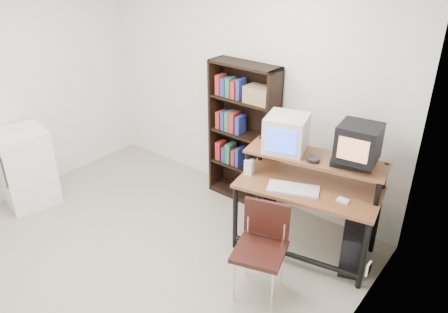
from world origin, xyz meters
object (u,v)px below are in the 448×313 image
Objects in this scene: crt_monitor at (286,134)px; pc_tower at (353,246)px; crt_tv at (359,143)px; mini_fridge at (26,167)px; bookshelf at (244,131)px; school_chair at (262,241)px; computer_desk at (309,188)px.

pc_tower is at bearing -16.36° from crt_monitor.
mini_fridge is at bearing -164.81° from crt_tv.
pc_tower is 0.50× the size of mini_fridge.
crt_monitor is at bearing -25.64° from bookshelf.
pc_tower is 0.28× the size of bookshelf.
mini_fridge reaches higher than school_chair.
school_chair is at bearing -120.42° from crt_tv.
pc_tower is 0.54× the size of school_chair.
crt_tv is 1.19m from school_chair.
computer_desk is 0.64m from crt_tv.
crt_monitor is 1.23m from pc_tower.
bookshelf is at bearing 147.20° from computer_desk.
mini_fridge is (-1.90, -1.64, -0.39)m from bookshelf.
crt_monitor is 3.01m from mini_fridge.
crt_monitor is at bearing 38.77° from mini_fridge.
crt_tv is 1.49m from bookshelf.
school_chair is 0.93× the size of mini_fridge.
school_chair is at bearing -47.58° from bookshelf.
bookshelf is at bearing 146.37° from pc_tower.
pc_tower is at bearing 33.29° from mini_fridge.
school_chair is at bearing 22.28° from mini_fridge.
crt_monitor is 0.56× the size of school_chair.
bookshelf is (-0.75, 0.38, -0.31)m from crt_monitor.
computer_desk reaches higher than pc_tower.
mini_fridge is (-2.65, -1.26, -0.70)m from crt_monitor.
bookshelf is (-1.55, 0.38, 0.63)m from pc_tower.
computer_desk is at bearing 35.22° from mini_fridge.
crt_tv is 0.86× the size of pc_tower.
crt_tv is 0.24× the size of bookshelf.
crt_tv is at bearing 49.45° from school_chair.
bookshelf is at bearing 114.23° from school_chair.
pc_tower is at bearing 39.93° from school_chair.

